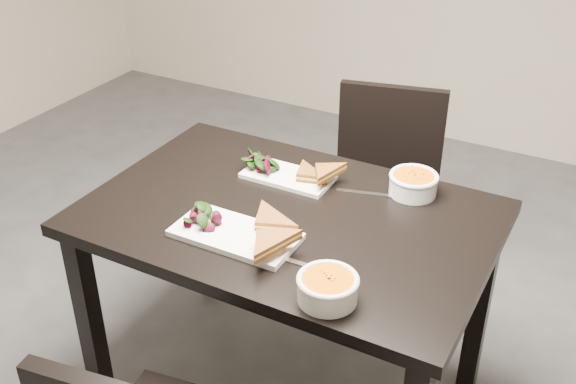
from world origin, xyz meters
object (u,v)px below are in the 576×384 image
object	(u,v)px
soup_bowl_near	(328,287)
plate_far	(288,177)
plate_near	(235,235)
table	(288,240)
chair_far	(384,183)
soup_bowl_far	(413,183)

from	to	relation	value
soup_bowl_near	plate_far	xyz separation A→B (m)	(-0.38, 0.49, -0.03)
plate_near	plate_far	bearing A→B (deg)	94.82
soup_bowl_near	table	bearing A→B (deg)	131.87
chair_far	soup_bowl_near	distance (m)	1.13
table	chair_far	size ratio (longest dim) A/B	1.41
table	soup_bowl_near	world-z (taller)	soup_bowl_near
soup_bowl_near	soup_bowl_far	world-z (taller)	same
chair_far	plate_far	bearing A→B (deg)	-115.69
plate_near	chair_far	bearing A→B (deg)	84.11
plate_far	table	bearing A→B (deg)	-61.53
chair_far	plate_far	distance (m)	0.64
plate_near	soup_bowl_far	world-z (taller)	soup_bowl_far
plate_far	soup_bowl_near	bearing A→B (deg)	-52.54
table	plate_near	distance (m)	0.23
plate_far	plate_near	bearing A→B (deg)	-85.18
chair_far	soup_bowl_far	bearing A→B (deg)	-73.95
chair_far	soup_bowl_near	bearing A→B (deg)	-89.80
soup_bowl_near	plate_far	world-z (taller)	soup_bowl_near
chair_far	soup_bowl_far	size ratio (longest dim) A/B	5.56
soup_bowl_far	chair_far	bearing A→B (deg)	119.09
soup_bowl_far	soup_bowl_near	bearing A→B (deg)	-90.98
chair_far	soup_bowl_far	distance (m)	0.61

